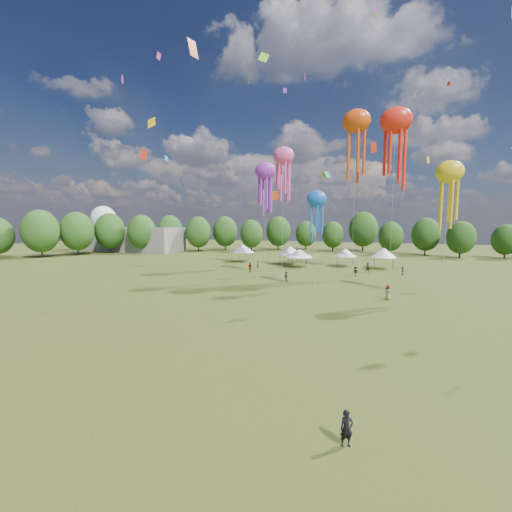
% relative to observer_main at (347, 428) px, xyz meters
% --- Properties ---
extents(ground, '(300.00, 300.00, 0.00)m').
position_rel_observer_main_xyz_m(ground, '(-7.22, 2.36, -0.78)').
color(ground, '#384416').
rests_on(ground, ground).
extents(observer_main, '(0.68, 0.59, 1.56)m').
position_rel_observer_main_xyz_m(observer_main, '(0.00, 0.00, 0.00)').
color(observer_main, black).
rests_on(observer_main, ground).
extents(spectator_near, '(0.94, 0.87, 1.55)m').
position_rel_observer_main_xyz_m(spectator_near, '(-12.28, 36.63, -0.00)').
color(spectator_near, gray).
rests_on(spectator_near, ground).
extents(spectators_far, '(28.22, 33.48, 1.90)m').
position_rel_observer_main_xyz_m(spectators_far, '(-5.21, 46.57, 0.12)').
color(spectators_far, gray).
rests_on(spectators_far, ground).
extents(festival_tents, '(37.63, 10.53, 4.38)m').
position_rel_observer_main_xyz_m(festival_tents, '(-13.51, 57.43, 2.38)').
color(festival_tents, '#47474C').
rests_on(festival_tents, ground).
extents(show_kites, '(33.63, 22.30, 29.82)m').
position_rel_observer_main_xyz_m(show_kites, '(-4.13, 45.88, 20.55)').
color(show_kites, '#FF4BA1').
rests_on(show_kites, ground).
extents(small_kites, '(76.00, 58.32, 45.98)m').
position_rel_observer_main_xyz_m(small_kites, '(-9.24, 45.74, 27.54)').
color(small_kites, '#FF4BA1').
rests_on(small_kites, ground).
extents(treeline, '(201.57, 95.24, 13.43)m').
position_rel_observer_main_xyz_m(treeline, '(-11.09, 64.87, 5.76)').
color(treeline, '#38281C').
rests_on(treeline, ground).
extents(hangar, '(40.00, 12.00, 8.00)m').
position_rel_observer_main_xyz_m(hangar, '(-79.22, 74.36, 3.22)').
color(hangar, gray).
rests_on(hangar, ground).
extents(radome, '(9.00, 9.00, 16.00)m').
position_rel_observer_main_xyz_m(radome, '(-95.22, 80.36, 9.21)').
color(radome, white).
rests_on(radome, ground).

